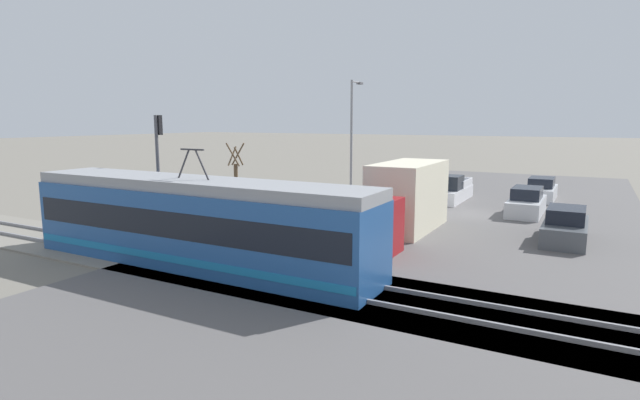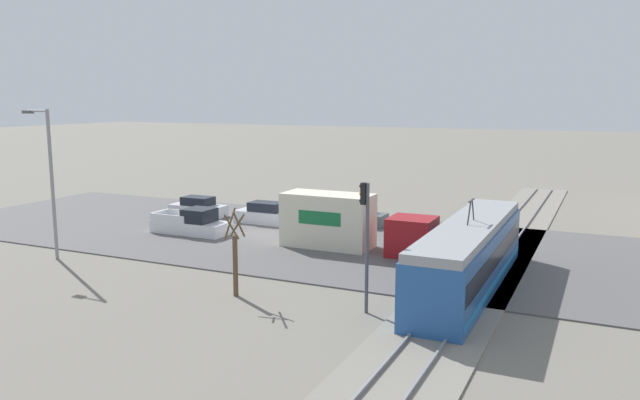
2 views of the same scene
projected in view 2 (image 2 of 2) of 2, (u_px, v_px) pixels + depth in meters
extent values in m
plane|color=slate|center=(262.00, 234.00, 43.73)|extent=(320.00, 320.00, 0.00)
cube|color=#565454|center=(262.00, 233.00, 43.72)|extent=(18.89, 50.68, 0.08)
cube|color=gray|center=(492.00, 258.00, 37.08)|extent=(61.89, 4.40, 0.08)
cube|color=gray|center=(480.00, 254.00, 37.37)|extent=(60.66, 0.10, 0.14)
cube|color=gray|center=(505.00, 257.00, 36.77)|extent=(60.66, 0.10, 0.14)
cube|color=#235193|center=(469.00, 259.00, 30.82)|extent=(14.95, 2.73, 2.90)
cube|color=black|center=(469.00, 253.00, 30.77)|extent=(14.50, 2.76, 0.97)
cube|color=#1970AD|center=(468.00, 277.00, 30.97)|extent=(14.80, 2.77, 0.28)
cube|color=gray|center=(470.00, 227.00, 30.56)|extent=(14.95, 2.52, 0.41)
cylinder|color=#2D2D33|center=(473.00, 210.00, 30.84)|extent=(0.66, 0.07, 1.15)
cylinder|color=#2D2D33|center=(469.00, 213.00, 30.03)|extent=(0.66, 0.07, 1.15)
cube|color=#2D2D33|center=(472.00, 200.00, 30.34)|extent=(1.10, 0.08, 0.06)
cube|color=maroon|center=(412.00, 237.00, 37.27)|extent=(2.56, 2.68, 2.31)
cube|color=beige|center=(328.00, 220.00, 39.50)|extent=(2.56, 5.70, 3.40)
cube|color=#196B38|center=(319.00, 218.00, 38.29)|extent=(0.02, 2.85, 0.85)
cube|color=silver|center=(191.00, 227.00, 43.56)|extent=(2.09, 5.54, 0.87)
cube|color=black|center=(199.00, 215.00, 43.09)|extent=(1.92, 1.88, 0.94)
cube|color=silver|center=(168.00, 218.00, 43.07)|extent=(0.13, 2.77, 0.51)
cube|color=silver|center=(185.00, 214.00, 44.79)|extent=(0.13, 2.77, 0.51)
cube|color=silver|center=(160.00, 214.00, 44.56)|extent=(1.92, 0.22, 0.51)
cube|color=red|center=(152.00, 222.00, 43.94)|extent=(0.14, 0.04, 0.18)
cube|color=silver|center=(198.00, 210.00, 49.96)|extent=(1.84, 4.58, 0.90)
cube|color=black|center=(198.00, 201.00, 49.83)|extent=(1.58, 2.38, 0.66)
cube|color=#4C5156|center=(356.00, 219.00, 46.54)|extent=(1.82, 4.60, 0.90)
cube|color=black|center=(356.00, 208.00, 46.41)|extent=(1.57, 2.39, 0.66)
cube|color=silver|center=(266.00, 217.00, 47.06)|extent=(1.82, 4.74, 0.93)
cube|color=black|center=(266.00, 207.00, 46.93)|extent=(1.56, 2.46, 0.68)
cylinder|color=#47474C|center=(367.00, 249.00, 27.19)|extent=(0.16, 0.16, 5.82)
cube|color=black|center=(364.00, 194.00, 26.87)|extent=(0.28, 0.22, 0.95)
sphere|color=#390606|center=(361.00, 186.00, 26.87)|extent=(0.18, 0.18, 0.18)
sphere|color=yellow|center=(361.00, 193.00, 26.92)|extent=(0.18, 0.18, 0.18)
sphere|color=black|center=(361.00, 201.00, 26.97)|extent=(0.18, 0.18, 0.18)
cylinder|color=brown|center=(235.00, 266.00, 29.78)|extent=(0.24, 0.24, 2.97)
cylinder|color=brown|center=(232.00, 227.00, 29.24)|extent=(0.09, 0.84, 1.15)
cylinder|color=brown|center=(239.00, 224.00, 29.34)|extent=(1.01, 0.09, 1.39)
cylinder|color=brown|center=(237.00, 225.00, 29.69)|extent=(0.09, 0.84, 1.15)
cylinder|color=brown|center=(230.00, 223.00, 29.55)|extent=(1.01, 0.09, 1.39)
cylinder|color=gray|center=(52.00, 185.00, 36.19)|extent=(0.20, 0.20, 8.80)
cylinder|color=gray|center=(37.00, 111.00, 35.84)|extent=(0.12, 1.60, 0.12)
cube|color=#515156|center=(28.00, 112.00, 36.16)|extent=(0.36, 0.60, 0.18)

